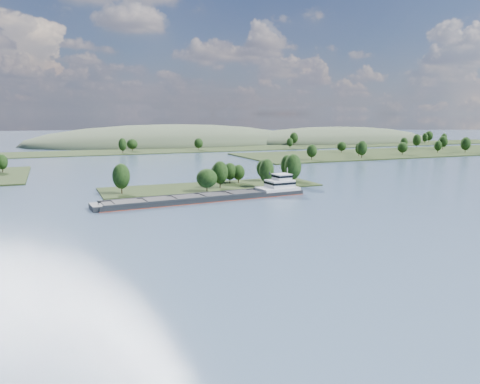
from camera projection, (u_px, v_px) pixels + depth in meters
name	position (u px, v px, depth m)	size (l,w,h in m)	color
ground	(268.00, 212.00, 160.58)	(1800.00, 1800.00, 0.00)	#3E516B
tree_island	(226.00, 178.00, 215.74)	(100.00, 33.60, 15.60)	black
right_bank	(417.00, 151.00, 410.56)	(320.00, 90.00, 15.15)	black
back_shoreline	(141.00, 151.00, 418.72)	(900.00, 60.00, 15.26)	black
hill_east	(336.00, 141.00, 577.12)	(260.00, 140.00, 36.00)	#3B4831
hill_west	(171.00, 144.00, 529.92)	(320.00, 160.00, 44.00)	#3B4831
cargo_barge	(219.00, 196.00, 185.24)	(86.42, 17.34, 11.61)	black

